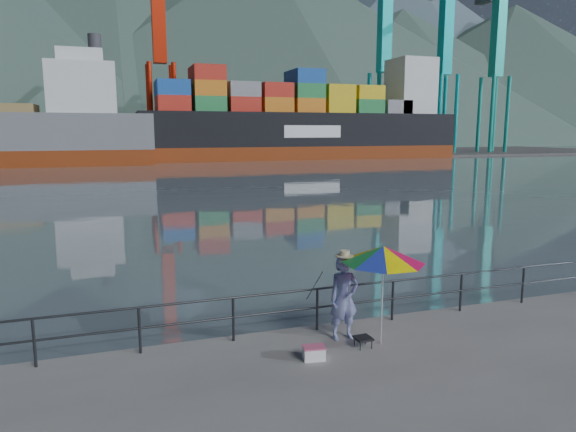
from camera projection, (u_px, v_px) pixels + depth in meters
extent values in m
cube|color=slate|center=(127.00, 149.00, 131.64)|extent=(500.00, 280.00, 0.00)
cube|color=#514F4C|center=(186.00, 155.00, 100.23)|extent=(200.00, 40.00, 0.40)
cylinder|color=#2D3033|center=(276.00, 293.00, 11.59)|extent=(22.00, 0.05, 0.05)
cylinder|color=#2D3033|center=(276.00, 312.00, 11.66)|extent=(22.00, 0.05, 0.05)
cube|color=#2D3033|center=(276.00, 314.00, 11.67)|extent=(22.00, 0.06, 1.00)
cone|color=#385147|center=(117.00, 53.00, 196.14)|extent=(282.88, 282.88, 68.00)
cone|color=#385147|center=(264.00, 47.00, 218.78)|extent=(332.80, 332.80, 80.00)
cone|color=#385147|center=(401.00, 75.00, 247.04)|extent=(257.92, 257.92, 62.00)
cone|color=#385147|center=(512.00, 73.00, 273.16)|extent=(291.20, 291.20, 70.00)
cube|color=red|center=(186.00, 135.00, 98.65)|extent=(6.00, 2.40, 7.80)
cube|color=#194CA5|center=(219.00, 148.00, 101.13)|extent=(6.00, 2.40, 2.60)
cube|color=gray|center=(251.00, 134.00, 102.76)|extent=(6.00, 2.40, 7.80)
cube|color=#194CA5|center=(282.00, 134.00, 104.81)|extent=(6.00, 2.40, 7.80)
cube|color=#267F3F|center=(312.00, 147.00, 107.29)|extent=(6.00, 2.40, 2.60)
cube|color=#194CA5|center=(340.00, 140.00, 109.13)|extent=(6.00, 2.40, 5.20)
cube|color=orange|center=(367.00, 140.00, 111.18)|extent=(6.00, 2.40, 5.20)
cube|color=gray|center=(394.00, 140.00, 113.23)|extent=(6.00, 2.40, 5.20)
cube|color=#194CA5|center=(419.00, 140.00, 115.29)|extent=(6.00, 2.40, 5.20)
cube|color=#194CA5|center=(184.00, 134.00, 101.46)|extent=(6.00, 2.40, 7.80)
cube|color=orange|center=(216.00, 141.00, 103.72)|extent=(6.00, 2.40, 5.20)
cube|color=#194CA5|center=(248.00, 141.00, 105.77)|extent=(6.00, 2.40, 5.20)
cube|color=#194CA5|center=(278.00, 147.00, 108.04)|extent=(6.00, 2.40, 2.60)
cube|color=#194CA5|center=(307.00, 134.00, 109.67)|extent=(6.00, 2.40, 7.80)
cube|color=#267F3F|center=(334.00, 134.00, 111.72)|extent=(6.00, 2.40, 7.80)
cube|color=gray|center=(361.00, 146.00, 114.20)|extent=(6.00, 2.40, 2.60)
cube|color=#267F3F|center=(387.00, 146.00, 116.25)|extent=(6.00, 2.40, 2.60)
cube|color=#267F3F|center=(412.00, 134.00, 117.88)|extent=(6.00, 2.40, 7.80)
cube|color=#267F3F|center=(182.00, 141.00, 104.47)|extent=(6.00, 2.40, 5.20)
cube|color=red|center=(214.00, 141.00, 106.52)|extent=(6.00, 2.40, 5.20)
imported|color=#263A99|center=(344.00, 298.00, 11.42)|extent=(0.69, 0.46, 1.89)
cylinder|color=white|center=(382.00, 300.00, 11.13)|extent=(0.04, 0.04, 2.01)
cone|color=#263CC2|center=(383.00, 254.00, 10.97)|extent=(2.38, 2.38, 0.37)
cube|color=black|center=(363.00, 338.00, 11.06)|extent=(0.36, 0.36, 0.05)
cube|color=#2D3033|center=(363.00, 343.00, 11.08)|extent=(0.29, 0.29, 0.18)
cube|color=white|center=(314.00, 354.00, 10.49)|extent=(0.48, 0.36, 0.25)
cylinder|color=black|center=(314.00, 322.00, 12.57)|extent=(0.30, 1.74, 1.24)
cube|color=silver|center=(82.00, 89.00, 72.38)|extent=(9.00, 7.50, 7.00)
cube|color=maroon|center=(303.00, 153.00, 89.88)|extent=(55.52, 9.25, 2.50)
cube|color=black|center=(303.00, 130.00, 89.21)|extent=(55.52, 9.25, 5.60)
cube|color=silver|center=(410.00, 87.00, 94.59)|extent=(7.00, 7.40, 10.00)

